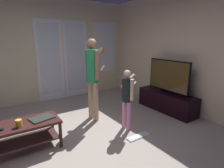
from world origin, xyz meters
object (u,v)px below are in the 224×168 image
tv_stand (167,101)px  cup_near_edge (19,123)px  laptop_closed (42,118)px  person_adult (93,73)px  person_child (127,94)px  coffee_table (26,130)px  flat_screen_tv (168,76)px  loose_keyboard (138,136)px

tv_stand → cup_near_edge: size_ratio=13.63×
tv_stand → laptop_closed: (-2.82, 0.11, 0.24)m
person_adult → person_child: 0.86m
coffee_table → flat_screen_tv: 3.10m
loose_keyboard → cup_near_edge: (-1.76, 0.57, 0.49)m
tv_stand → person_child: (-1.37, -0.21, 0.46)m
loose_keyboard → person_child: bearing=86.9°
person_adult → loose_keyboard: person_adult is taller
person_child → person_adult: bearing=112.1°
flat_screen_tv → coffee_table: bearing=178.1°
flat_screen_tv → cup_near_edge: (-3.15, -0.00, -0.33)m
person_child → laptop_closed: (-1.45, 0.31, -0.22)m
person_adult → loose_keyboard: (0.28, -1.10, -0.99)m
cup_near_edge → tv_stand: bearing=-0.0°
coffee_table → laptop_closed: laptop_closed is taller
person_child → laptop_closed: bearing=167.8°
person_adult → flat_screen_tv: bearing=-17.7°
flat_screen_tv → person_child: 1.39m
loose_keyboard → laptop_closed: (-1.43, 0.67, 0.45)m
person_adult → loose_keyboard: bearing=-75.7°
person_adult → cup_near_edge: (-1.48, -0.53, -0.50)m
coffee_table → cup_near_edge: (-0.09, -0.10, 0.18)m
tv_stand → person_adult: person_adult is taller
coffee_table → tv_stand: (3.06, -0.10, -0.10)m
person_adult → laptop_closed: size_ratio=4.90×
person_child → laptop_closed: size_ratio=3.32×
coffee_table → tv_stand: bearing=-2.0°
coffee_table → laptop_closed: bearing=0.4°
flat_screen_tv → person_child: flat_screen_tv is taller
tv_stand → person_child: 1.46m
cup_near_edge → loose_keyboard: bearing=-17.9°
person_child → cup_near_edge: size_ratio=10.74×
flat_screen_tv → laptop_closed: flat_screen_tv is taller
flat_screen_tv → person_child: size_ratio=0.97×
person_adult → person_child: (0.30, -0.74, -0.32)m
tv_stand → person_adult: (-1.67, 0.54, 0.78)m
coffee_table → tv_stand: 3.06m
flat_screen_tv → laptop_closed: bearing=177.9°
laptop_closed → cup_near_edge: size_ratio=3.24×
coffee_table → flat_screen_tv: flat_screen_tv is taller
loose_keyboard → laptop_closed: laptop_closed is taller
coffee_table → laptop_closed: size_ratio=2.85×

